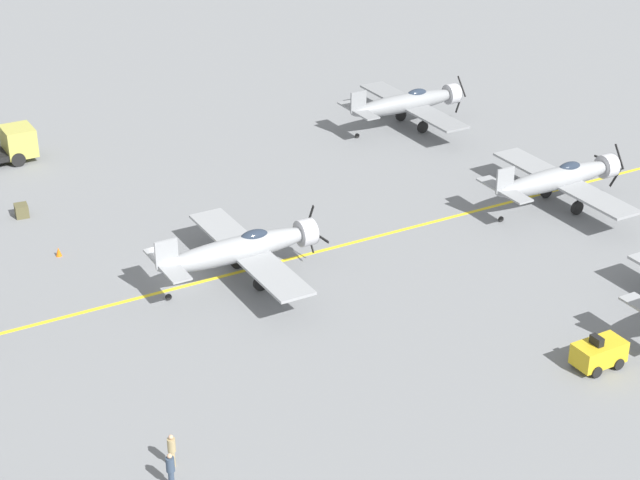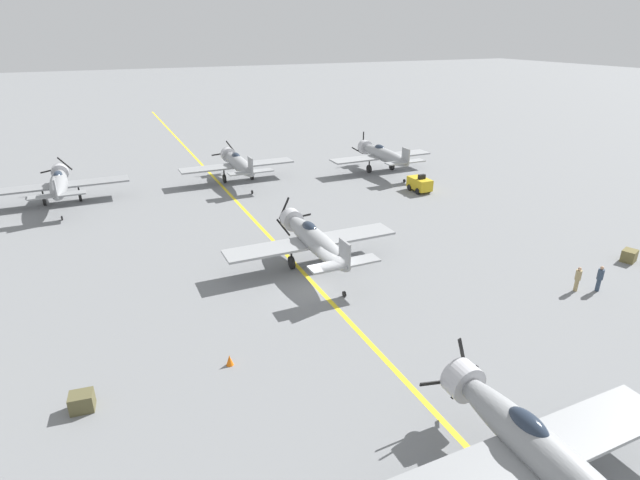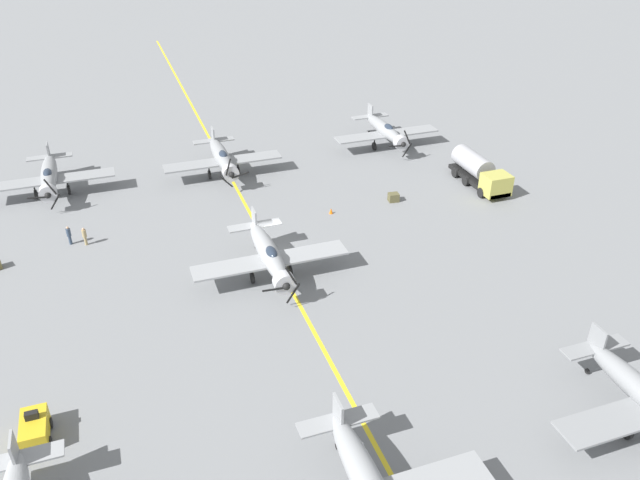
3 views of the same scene
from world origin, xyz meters
TOP-DOWN VIEW (x-y plane):
  - ground_plane at (0.00, 0.00)m, footprint 400.00×400.00m
  - taxiway_stripe at (0.00, 0.00)m, footprint 0.30×160.00m
  - airplane_far_right at (17.92, 22.62)m, footprint 12.00×9.98m
  - airplane_far_left at (-14.87, 25.16)m, footprint 12.00×9.98m
  - airplane_far_center at (2.07, 25.51)m, footprint 12.00×9.98m
  - airplane_mid_center at (1.02, 3.45)m, footprint 12.00×9.98m
  - airplane_near_center at (0.58, -16.38)m, footprint 12.00×9.98m
  - tow_tractor at (17.54, 14.80)m, footprint 1.57×2.60m
  - ground_crew_walking at (15.66, -6.95)m, footprint 0.37×0.37m
  - ground_crew_inspecting at (14.43, -6.39)m, footprint 0.35×0.35m
  - supply_crate_by_tanker at (21.41, -4.86)m, footprint 1.24×1.14m
  - supply_crate_mid_lane at (-13.58, -5.17)m, footprint 1.06×0.92m
  - traffic_cone at (-7.06, -4.78)m, footprint 0.36×0.36m

SIDE VIEW (x-z plane):
  - ground_plane at x=0.00m, z-range 0.00..0.00m
  - taxiway_stripe at x=0.00m, z-range 0.00..0.01m
  - traffic_cone at x=-7.06m, z-range 0.00..0.55m
  - supply_crate_mid_lane at x=-13.58m, z-range 0.00..0.81m
  - supply_crate_by_tanker at x=21.41m, z-range 0.00..0.84m
  - tow_tractor at x=17.54m, z-range -0.11..1.69m
  - ground_crew_inspecting at x=14.43m, z-range 0.07..1.70m
  - ground_crew_walking at x=15.66m, z-range 0.08..1.77m
  - airplane_far_right at x=17.92m, z-range 0.11..3.91m
  - airplane_far_center at x=2.07m, z-range 0.19..3.84m
  - airplane_mid_center at x=1.02m, z-range 0.19..3.84m
  - airplane_far_left at x=-14.87m, z-range 0.19..3.84m
  - airplane_near_center at x=0.58m, z-range 0.14..3.88m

